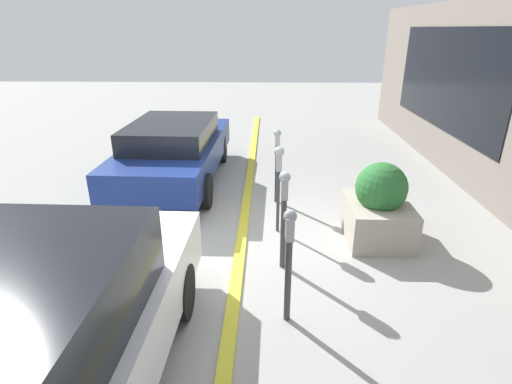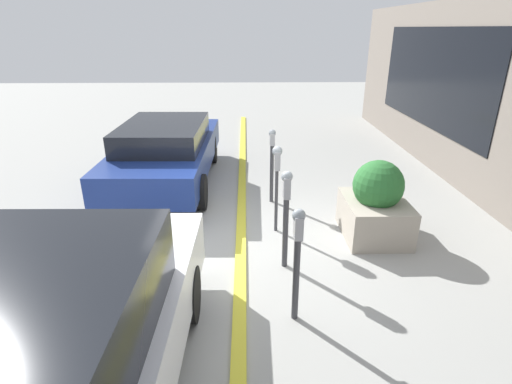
# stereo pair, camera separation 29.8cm
# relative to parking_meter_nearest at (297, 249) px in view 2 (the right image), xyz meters

# --- Properties ---
(ground_plane) EXTENTS (40.00, 40.00, 0.00)m
(ground_plane) POSITION_rel_parking_meter_nearest_xyz_m (1.66, 0.56, -0.92)
(ground_plane) COLOR #999993
(curb_strip) EXTENTS (19.00, 0.16, 0.04)m
(curb_strip) POSITION_rel_parking_meter_nearest_xyz_m (1.66, 0.64, -0.90)
(curb_strip) COLOR gold
(curb_strip) RESTS_ON ground_plane
(parking_meter_nearest) EXTENTS (0.17, 0.14, 1.39)m
(parking_meter_nearest) POSITION_rel_parking_meter_nearest_xyz_m (0.00, 0.00, 0.00)
(parking_meter_nearest) COLOR #38383D
(parking_meter_nearest) RESTS_ON ground_plane
(parking_meter_second) EXTENTS (0.18, 0.15, 1.42)m
(parking_meter_second) POSITION_rel_parking_meter_nearest_xyz_m (1.10, 0.02, 0.02)
(parking_meter_second) COLOR #38383D
(parking_meter_second) RESTS_ON ground_plane
(parking_meter_middle) EXTENTS (0.19, 0.16, 1.45)m
(parking_meter_middle) POSITION_rel_parking_meter_nearest_xyz_m (2.16, 0.06, 0.18)
(parking_meter_middle) COLOR #38383D
(parking_meter_middle) RESTS_ON ground_plane
(parking_meter_fourth) EXTENTS (0.15, 0.13, 1.42)m
(parking_meter_fourth) POSITION_rel_parking_meter_nearest_xyz_m (3.37, 0.06, 0.00)
(parking_meter_fourth) COLOR #38383D
(parking_meter_fourth) RESTS_ON ground_plane
(planter_box) EXTENTS (1.17, 0.96, 1.26)m
(planter_box) POSITION_rel_parking_meter_nearest_xyz_m (1.95, -1.49, -0.38)
(planter_box) COLOR #A39989
(planter_box) RESTS_ON ground_plane
(parked_car_front) EXTENTS (4.50, 2.08, 1.59)m
(parked_car_front) POSITION_rel_parking_meter_nearest_xyz_m (-1.41, 2.15, -0.10)
(parked_car_front) COLOR silver
(parked_car_front) RESTS_ON ground_plane
(parked_car_middle) EXTENTS (4.51, 1.91, 1.35)m
(parked_car_middle) POSITION_rel_parking_meter_nearest_xyz_m (4.41, 2.22, -0.19)
(parked_car_middle) COLOR navy
(parked_car_middle) RESTS_ON ground_plane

